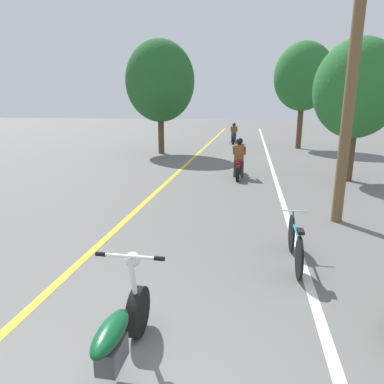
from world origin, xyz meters
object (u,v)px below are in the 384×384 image
object	(u,v)px
motorcycle_foreground	(113,345)
motorcycle_rider_far	(234,136)
utility_pole	(351,82)
bicycle_parked	(295,243)
roadside_tree_right_far	(303,77)
motorcycle_rider_lead	(239,162)
roadside_tree_left	(160,82)
roadside_tree_right_near	(357,89)

from	to	relation	value
motorcycle_foreground	motorcycle_rider_far	xyz separation A→B (m)	(0.08, 21.16, 0.13)
utility_pole	bicycle_parked	xyz separation A→B (m)	(-1.22, -2.41, -2.69)
roadside_tree_right_far	motorcycle_foreground	bearing A→B (deg)	-102.15
roadside_tree_right_far	motorcycle_rider_far	size ratio (longest dim) A/B	3.15
motorcycle_foreground	motorcycle_rider_lead	size ratio (longest dim) A/B	1.06
roadside_tree_left	utility_pole	bearing A→B (deg)	-56.37
roadside_tree_right_near	roadside_tree_right_far	size ratio (longest dim) A/B	0.78
roadside_tree_right_near	motorcycle_foreground	size ratio (longest dim) A/B	2.24
roadside_tree_right_near	motorcycle_rider_far	size ratio (longest dim) A/B	2.44
motorcycle_rider_lead	bicycle_parked	distance (m)	7.09
utility_pole	roadside_tree_left	size ratio (longest dim) A/B	1.02
motorcycle_rider_lead	bicycle_parked	xyz separation A→B (m)	(1.19, -6.99, -0.18)
roadside_tree_right_far	motorcycle_foreground	distance (m)	19.81
motorcycle_foreground	utility_pole	bearing A→B (deg)	58.72
roadside_tree_right_near	roadside_tree_right_far	distance (m)	9.14
roadside_tree_right_far	utility_pole	bearing A→B (deg)	-93.60
roadside_tree_left	bicycle_parked	distance (m)	14.23
motorcycle_rider_lead	bicycle_parked	bearing A→B (deg)	-80.35
motorcycle_foreground	motorcycle_rider_lead	xyz separation A→B (m)	(0.82, 9.90, 0.15)
roadside_tree_right_far	motorcycle_rider_lead	size ratio (longest dim) A/B	3.07
motorcycle_rider_far	bicycle_parked	bearing A→B (deg)	-83.95
roadside_tree_right_far	bicycle_parked	distance (m)	16.67
roadside_tree_left	motorcycle_rider_far	distance (m)	7.43
roadside_tree_left	motorcycle_rider_lead	world-z (taller)	roadside_tree_left
motorcycle_foreground	roadside_tree_left	bearing A→B (deg)	102.94
motorcycle_rider_far	bicycle_parked	distance (m)	18.35
motorcycle_rider_lead	bicycle_parked	size ratio (longest dim) A/B	1.15
motorcycle_foreground	roadside_tree_right_far	bearing A→B (deg)	77.85
roadside_tree_right_near	roadside_tree_left	world-z (taller)	roadside_tree_left
utility_pole	bicycle_parked	distance (m)	3.81
motorcycle_foreground	motorcycle_rider_lead	distance (m)	9.94
utility_pole	motorcycle_rider_far	bearing A→B (deg)	101.26
utility_pole	roadside_tree_left	distance (m)	12.31
roadside_tree_right_far	motorcycle_foreground	xyz separation A→B (m)	(-4.09, -19.02, -3.74)
motorcycle_foreground	bicycle_parked	world-z (taller)	motorcycle_foreground
roadside_tree_right_near	roadside_tree_right_far	world-z (taller)	roadside_tree_right_far
roadside_tree_right_near	bicycle_parked	size ratio (longest dim) A/B	2.74
utility_pole	motorcycle_rider_far	distance (m)	16.35
utility_pole	roadside_tree_right_far	bearing A→B (deg)	86.40
utility_pole	motorcycle_rider_far	xyz separation A→B (m)	(-3.15, 15.84, -2.53)
roadside_tree_left	motorcycle_rider_lead	distance (m)	7.85
utility_pole	bicycle_parked	world-z (taller)	utility_pole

